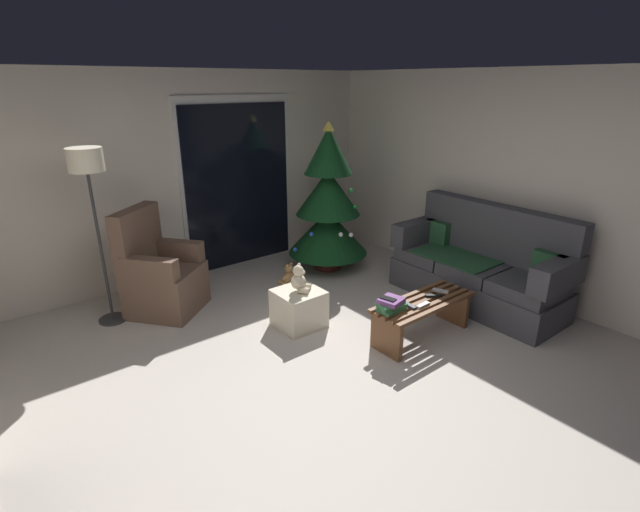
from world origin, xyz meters
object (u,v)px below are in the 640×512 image
at_px(book_stack, 391,304).
at_px(teddy_bear_honey_by_tree, 289,276).
at_px(christmas_tree, 328,206).
at_px(remote_graphite, 409,305).
at_px(remote_black, 434,296).
at_px(coffee_table, 422,313).
at_px(couch, 480,268).
at_px(floor_lamp, 88,178).
at_px(ottoman, 299,308).
at_px(cell_phone, 388,299).
at_px(remote_silver, 440,291).
at_px(armchair, 160,276).
at_px(teddy_bear_cream, 299,280).
at_px(remote_white, 423,305).

distance_m(book_stack, teddy_bear_honey_by_tree, 1.80).
bearing_deg(book_stack, christmas_tree, 66.69).
distance_m(remote_graphite, christmas_tree, 2.12).
bearing_deg(remote_black, coffee_table, -56.90).
bearing_deg(couch, floor_lamp, 148.37).
height_order(book_stack, ottoman, book_stack).
height_order(remote_black, cell_phone, cell_phone).
height_order(remote_graphite, floor_lamp, floor_lamp).
distance_m(coffee_table, remote_silver, 0.32).
bearing_deg(armchair, book_stack, -56.78).
bearing_deg(armchair, remote_silver, -46.16).
bearing_deg(ottoman, coffee_table, -49.23).
relative_size(christmas_tree, teddy_bear_honey_by_tree, 6.69).
distance_m(remote_graphite, remote_silver, 0.49).
height_order(cell_phone, teddy_bear_cream, teddy_bear_cream).
xyz_separation_m(christmas_tree, teddy_bear_honey_by_tree, (-0.74, -0.14, -0.73)).
xyz_separation_m(couch, remote_graphite, (-1.34, -0.14, 0.00)).
xyz_separation_m(remote_graphite, armchair, (-1.55, 2.14, -0.00)).
height_order(book_stack, teddy_bear_honey_by_tree, book_stack).
bearing_deg(teddy_bear_honey_by_tree, cell_phone, -93.79).
relative_size(remote_black, remote_silver, 1.00).
relative_size(floor_lamp, ottoman, 4.05).
height_order(ottoman, teddy_bear_cream, teddy_bear_cream).
distance_m(remote_graphite, floor_lamp, 3.23).
relative_size(couch, teddy_bear_cream, 6.84).
distance_m(coffee_table, remote_black, 0.20).
relative_size(remote_black, book_stack, 0.57).
bearing_deg(remote_white, remote_black, -76.51).
xyz_separation_m(remote_black, ottoman, (-0.94, 0.94, -0.21)).
xyz_separation_m(floor_lamp, teddy_bear_honey_by_tree, (1.97, -0.40, -1.38)).
distance_m(remote_graphite, teddy_bear_cream, 1.10).
relative_size(ottoman, teddy_bear_honey_by_tree, 1.54).
height_order(remote_white, floor_lamp, floor_lamp).
height_order(remote_graphite, book_stack, book_stack).
bearing_deg(cell_phone, ottoman, 101.71).
bearing_deg(couch, remote_white, -170.26).
relative_size(remote_white, floor_lamp, 0.09).
bearing_deg(book_stack, remote_silver, -3.05).
xyz_separation_m(ottoman, teddy_bear_cream, (0.01, -0.01, 0.31)).
distance_m(remote_silver, armchair, 2.94).
height_order(remote_white, teddy_bear_honey_by_tree, remote_white).
relative_size(book_stack, floor_lamp, 0.15).
bearing_deg(christmas_tree, remote_black, -98.47).
xyz_separation_m(remote_white, ottoman, (-0.70, 1.00, -0.21)).
relative_size(cell_phone, armchair, 0.13).
height_order(remote_graphite, ottoman, remote_graphite).
bearing_deg(christmas_tree, cell_phone, -114.20).
distance_m(couch, remote_white, 1.25).
relative_size(coffee_table, teddy_bear_honey_by_tree, 3.86).
height_order(couch, christmas_tree, christmas_tree).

